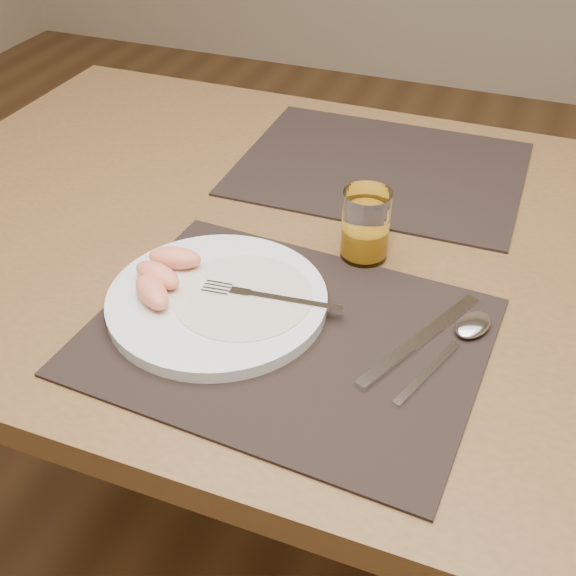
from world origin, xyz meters
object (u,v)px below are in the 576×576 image
Objects in this scene: fork at (259,296)px; spoon at (466,332)px; placemat_far at (380,168)px; knife at (410,347)px; plate at (217,301)px; placemat_near at (286,336)px; juice_glass at (365,228)px; table at (337,286)px.

spoon is (0.25, 0.04, -0.01)m from fork.
placemat_far is 2.17× the size of knife.
placemat_far is at bearing 77.81° from plate.
knife is (0.14, 0.03, 0.00)m from placemat_near.
plate is at bearing -177.90° from knife.
spoon reaches higher than placemat_near.
juice_glass is at bearing 51.41° from plate.
placemat_far is 1.67× the size of plate.
placemat_near is 4.68× the size of juice_glass.
table is at bearing 144.43° from spoon.
spoon is (0.29, 0.06, -0.00)m from plate.
table is 0.24m from plate.
plate reaches higher than spoon.
placemat_far is (-0.00, 0.22, 0.09)m from table.
table is 3.11× the size of placemat_far.
fork reaches higher than spoon.
juice_glass reaches higher than placemat_near.
placemat_far is 2.57× the size of fork.
placemat_far is 0.44m from knife.
table is 3.11× the size of placemat_near.
table is 0.26m from knife.
spoon is at bearing -35.89° from juice_glass.
table is at bearing 145.66° from juice_glass.
plate reaches higher than placemat_far.
placemat_near is 1.67× the size of plate.
placemat_near is 0.14m from knife.
knife is (0.24, 0.01, -0.01)m from plate.
placemat_near is 2.17× the size of knife.
placemat_near is (0.01, -0.22, 0.09)m from table.
juice_glass is at bearing 122.67° from knife.
knife reaches higher than placemat_near.
placemat_far reaches higher than table.
juice_glass is (0.04, -0.03, 0.13)m from table.
fork is at bearing -170.90° from spoon.
spoon is at bearing 10.66° from plate.
juice_glass is (0.14, 0.17, 0.03)m from plate.
juice_glass reaches higher than plate.
juice_glass is (-0.16, 0.11, 0.04)m from spoon.
placemat_far is 0.41m from fork.
spoon reaches higher than knife.
plate reaches higher than knife.
spoon is 0.20m from juice_glass.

